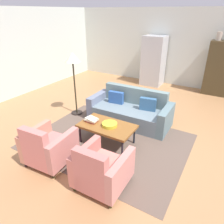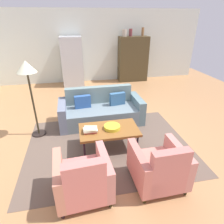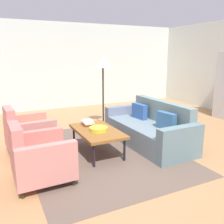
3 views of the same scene
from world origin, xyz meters
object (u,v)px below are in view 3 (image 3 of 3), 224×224
Objects in this scene: armchair_right at (38,159)px; floor_lamp at (103,69)px; couch at (151,130)px; armchair_left at (26,135)px; coffee_table at (97,132)px; book_stack at (88,123)px; fruit_bowl at (98,129)px.

armchair_right is 3.11m from floor_lamp.
armchair_left is at bearing 74.71° from couch.
coffee_table is (0.00, -1.19, 0.12)m from couch.
coffee_table is 1.31m from armchair_right.
couch is at bearing 103.14° from armchair_right.
armchair_right reaches higher than book_stack.
coffee_table is at bearing 58.98° from armchair_left.
coffee_table is 0.39m from book_stack.
floor_lamp is (-1.53, 0.81, 1.03)m from coffee_table.
coffee_table is at bearing 180.00° from fruit_bowl.
armchair_right is (1.20, -0.00, 0.00)m from armchair_left.
armchair_left is 2.45m from floor_lamp.
couch is at bearing 90.08° from coffee_table.
book_stack is at bearing -36.42° from floor_lamp.
floor_lamp is at bearing 153.14° from fruit_bowl.
couch is at bearing 71.86° from armchair_left.
coffee_table is 3.61× the size of fruit_bowl.
couch reaches higher than book_stack.
fruit_bowl is 0.45m from book_stack.
book_stack is (0.22, 1.12, 0.15)m from armchair_left.
couch is 6.38× the size of fruit_bowl.
couch is at bearing 13.79° from floor_lamp.
armchair_left and armchair_right have the same top height.
fruit_bowl is (0.66, 1.17, 0.14)m from armchair_left.
book_stack is at bearing 71.76° from couch.
fruit_bowl is 2.04m from floor_lamp.
couch reaches higher than fruit_bowl.
coffee_table is 0.10m from fruit_bowl.
couch is at bearing 93.28° from fruit_bowl.
armchair_right reaches higher than coffee_table.
armchair_left is 1.35m from fruit_bowl.
armchair_left is 1.00× the size of armchair_right.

